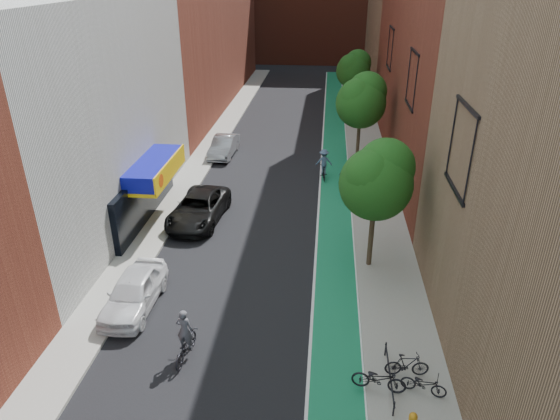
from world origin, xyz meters
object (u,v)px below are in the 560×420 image
(parked_car_white, at_px, (134,292))
(cyclist_lead, at_px, (185,342))
(parked_car_black, at_px, (199,208))
(parked_car_silver, at_px, (224,146))
(cyclist_lane_mid, at_px, (346,182))
(cyclist_lane_far, at_px, (324,165))
(cyclist_lane_near, at_px, (347,182))

(parked_car_white, relative_size, cyclist_lead, 2.19)
(parked_car_white, relative_size, parked_car_black, 0.81)
(parked_car_silver, relative_size, cyclist_lane_mid, 2.19)
(cyclist_lead, height_order, cyclist_lane_far, cyclist_lane_far)
(parked_car_black, height_order, parked_car_silver, parked_car_black)
(cyclist_lead, xyz_separation_m, cyclist_lane_near, (6.31, 15.34, 0.27))
(parked_car_black, relative_size, cyclist_lane_near, 2.59)
(parked_car_white, xyz_separation_m, cyclist_lane_mid, (9.30, 12.90, -0.01))
(parked_car_black, distance_m, cyclist_lane_far, 9.97)
(parked_car_white, height_order, cyclist_lead, cyclist_lead)
(parked_car_black, height_order, cyclist_lane_near, cyclist_lane_near)
(cyclist_lead, relative_size, cyclist_lane_near, 0.96)
(parked_car_silver, distance_m, cyclist_lead, 22.28)
(parked_car_white, height_order, cyclist_lane_far, cyclist_lane_far)
(cyclist_lane_near, bearing_deg, parked_car_silver, -37.33)
(parked_car_white, xyz_separation_m, cyclist_lane_far, (7.80, 15.33, 0.17))
(parked_car_black, bearing_deg, cyclist_lane_near, 31.13)
(parked_car_white, height_order, parked_car_black, parked_car_black)
(cyclist_lane_near, bearing_deg, cyclist_lane_mid, -91.21)
(parked_car_black, distance_m, cyclist_lane_mid, 9.70)
(parked_car_silver, bearing_deg, cyclist_lane_far, -24.47)
(parked_car_white, bearing_deg, cyclist_lane_near, 54.27)
(parked_car_white, relative_size, parked_car_silver, 1.00)
(cyclist_lane_near, height_order, cyclist_lane_far, cyclist_lane_near)
(parked_car_black, distance_m, cyclist_lane_near, 9.54)
(parked_car_silver, bearing_deg, cyclist_lane_mid, -32.06)
(parked_car_white, distance_m, parked_car_silver, 19.28)
(parked_car_black, bearing_deg, cyclist_lane_far, 49.67)
(parked_car_white, height_order, cyclist_lane_near, cyclist_lane_near)
(parked_car_silver, bearing_deg, parked_car_white, -87.61)
(parked_car_white, relative_size, cyclist_lane_near, 2.10)
(parked_car_silver, bearing_deg, cyclist_lead, -79.88)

